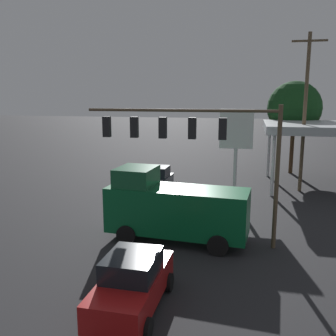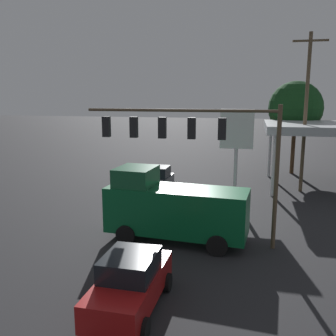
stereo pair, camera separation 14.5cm
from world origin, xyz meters
name	(u,v)px [view 2 (the right image)]	position (x,y,z in m)	size (l,w,h in m)	color
ground_plane	(160,226)	(0.00, 0.00, 0.00)	(200.00, 200.00, 0.00)	#262628
traffic_signal_assembly	(192,137)	(-1.99, 1.74, 5.15)	(9.14, 0.43, 6.67)	brown
utility_pole	(306,110)	(-8.42, -9.70, 5.99)	(2.40, 0.26, 11.40)	brown
gas_station_canopy	(335,128)	(-10.75, -11.19, 4.62)	(10.13, 7.94, 4.97)	#B2B7BC
price_sign	(237,134)	(-3.73, -6.14, 4.51)	(2.21, 0.27, 6.17)	silver
delivery_truck	(173,208)	(-1.14, 1.91, 1.69)	(6.96, 2.97, 3.58)	#0C592D
sedan_far	(130,282)	(-1.02, 8.10, 0.95)	(2.11, 4.43, 1.93)	maroon
hatchback_crossing	(157,181)	(1.87, -6.64, 0.95)	(2.04, 3.84, 1.97)	#474C51
street_tree	(296,108)	(-8.40, -16.47, 5.93)	(4.77, 4.77, 8.33)	#4C331E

